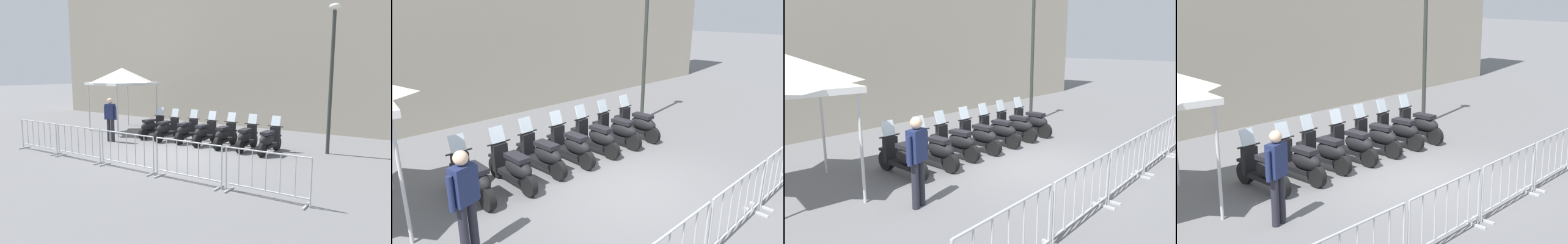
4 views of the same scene
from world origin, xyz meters
The scene contains 13 objects.
ground_plane centered at (0.00, 0.00, 0.00)m, with size 120.00×120.00×0.00m, color slate.
motorcycle_0 centered at (-2.86, 1.45, 0.45)m, with size 0.62×1.72×1.24m.
motorcycle_1 centered at (-1.99, 1.49, 0.45)m, with size 0.63×1.72×1.24m.
motorcycle_2 centered at (-1.15, 1.77, 0.45)m, with size 0.68×1.71×1.24m.
motorcycle_3 centered at (-0.29, 1.85, 0.45)m, with size 0.63×1.72×1.24m.
motorcycle_4 centered at (0.57, 1.99, 0.45)m, with size 0.67×1.71×1.24m.
motorcycle_5 centered at (1.43, 2.12, 0.45)m, with size 0.69×1.71×1.24m.
motorcycle_6 centered at (2.29, 2.21, 0.45)m, with size 0.61×1.72×1.24m.
barrier_segment_1 centered at (-1.72, -2.57, 0.52)m, with size 1.99×0.72×1.07m.
barrier_segment_2 centered at (0.35, -2.25, 0.52)m, with size 1.99×0.72×1.07m.
barrier_segment_3 centered at (2.43, -1.92, 0.52)m, with size 1.99×0.72×1.07m.
street_lamp centered at (3.76, 3.55, 3.05)m, with size 0.36×0.36×4.95m.
officer_near_row_end centered at (-3.46, -0.18, 0.98)m, with size 0.51×0.34×1.73m.
Camera 3 is at (-6.77, -5.87, 3.02)m, focal length 33.97 mm.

